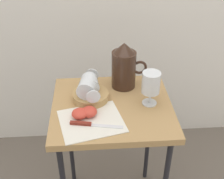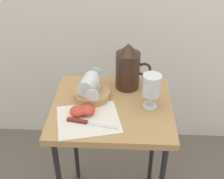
{
  "view_description": "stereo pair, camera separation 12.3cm",
  "coord_description": "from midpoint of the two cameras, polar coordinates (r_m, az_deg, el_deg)",
  "views": [
    {
      "loc": [
        -0.07,
        -1.02,
        1.48
      ],
      "look_at": [
        0.0,
        0.0,
        0.79
      ],
      "focal_mm": 47.24,
      "sensor_mm": 36.0,
      "label": 1
    },
    {
      "loc": [
        0.05,
        -1.02,
        1.48
      ],
      "look_at": [
        0.0,
        0.0,
        0.79
      ],
      "focal_mm": 47.24,
      "sensor_mm": 36.0,
      "label": 2
    }
  ],
  "objects": [
    {
      "name": "table",
      "position": [
        1.32,
        2.67,
        -5.8
      ],
      "size": [
        0.52,
        0.47,
        0.71
      ],
      "color": "#AD8451",
      "rests_on": "ground_plane"
    },
    {
      "name": "linen_napkin",
      "position": [
        1.19,
        -1.67,
        -5.92
      ],
      "size": [
        0.29,
        0.26,
        0.0
      ],
      "primitive_type": "cube",
      "rotation": [
        0.0,
        0.0,
        0.23
      ],
      "color": "silver",
      "rests_on": "table"
    },
    {
      "name": "basket_tray",
      "position": [
        1.3,
        -1.19,
        -1.12
      ],
      "size": [
        0.16,
        0.16,
        0.03
      ],
      "primitive_type": "cylinder",
      "color": "tan",
      "rests_on": "table"
    },
    {
      "name": "pitcher",
      "position": [
        1.35,
        5.71,
        3.72
      ],
      "size": [
        0.16,
        0.11,
        0.22
      ],
      "color": "#382319",
      "rests_on": "table"
    },
    {
      "name": "wine_glass_upright",
      "position": [
        1.23,
        10.51,
        0.33
      ],
      "size": [
        0.08,
        0.08,
        0.15
      ],
      "color": "silver",
      "rests_on": "table"
    },
    {
      "name": "wine_glass_tipped_near",
      "position": [
        1.27,
        -1.75,
        0.78
      ],
      "size": [
        0.1,
        0.16,
        0.08
      ],
      "color": "silver",
      "rests_on": "basket_tray"
    },
    {
      "name": "wine_glass_tipped_far",
      "position": [
        1.29,
        -1.16,
        1.24
      ],
      "size": [
        0.08,
        0.15,
        0.07
      ],
      "color": "silver",
      "rests_on": "basket_tray"
    },
    {
      "name": "apple_half_left",
      "position": [
        1.21,
        -3.76,
        -4.29
      ],
      "size": [
        0.07,
        0.07,
        0.04
      ],
      "primitive_type": "ellipsoid",
      "color": "#CC3D2D",
      "rests_on": "linen_napkin"
    },
    {
      "name": "apple_half_right",
      "position": [
        1.21,
        -1.94,
        -4.09
      ],
      "size": [
        0.07,
        0.07,
        0.04
      ],
      "primitive_type": "ellipsoid",
      "color": "#CC3D2D",
      "rests_on": "linen_napkin"
    },
    {
      "name": "knife",
      "position": [
        1.17,
        -2.31,
        -6.46
      ],
      "size": [
        0.21,
        0.05,
        0.01
      ],
      "color": "silver",
      "rests_on": "linen_napkin"
    }
  ]
}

